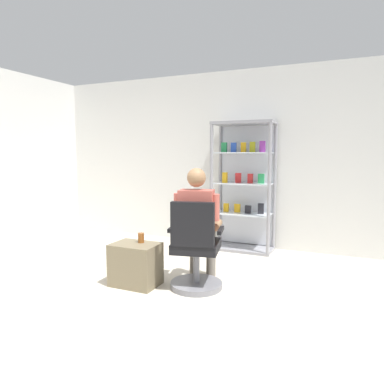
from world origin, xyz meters
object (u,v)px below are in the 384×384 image
at_px(tea_glass, 141,238).
at_px(seated_shopkeeper, 198,221).
at_px(office_chair, 195,253).
at_px(storage_crate, 136,264).
at_px(display_cabinet_main, 244,185).

bearing_deg(tea_glass, seated_shopkeeper, 21.67).
distance_m(office_chair, seated_shopkeeper, 0.36).
xyz_separation_m(office_chair, storage_crate, (-0.65, -0.14, -0.16)).
distance_m(seated_shopkeeper, storage_crate, 0.84).
distance_m(office_chair, storage_crate, 0.69).
relative_size(seated_shopkeeper, tea_glass, 11.93).
bearing_deg(display_cabinet_main, tea_glass, -108.99).
bearing_deg(display_cabinet_main, office_chair, -90.70).
distance_m(office_chair, tea_glass, 0.64).
xyz_separation_m(storage_crate, tea_glass, (0.03, 0.07, 0.29)).
height_order(storage_crate, tea_glass, tea_glass).
xyz_separation_m(display_cabinet_main, office_chair, (-0.02, -1.79, -0.57)).
height_order(display_cabinet_main, seated_shopkeeper, display_cabinet_main).
xyz_separation_m(seated_shopkeeper, tea_glass, (-0.59, -0.23, -0.20)).
bearing_deg(storage_crate, office_chair, 12.30).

